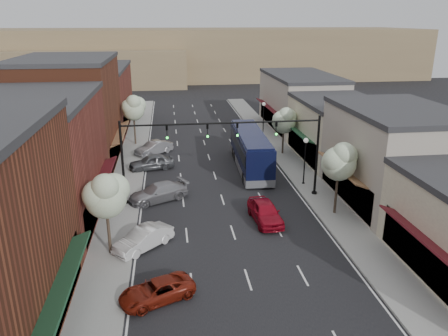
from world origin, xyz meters
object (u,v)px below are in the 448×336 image
object	(u,v)px
coach_bus	(250,150)
parked_car_b	(144,239)
parked_car_a	(157,291)
parked_car_d	(152,162)
signal_mast_right	(290,145)
parked_car_e	(154,148)
lamp_post_near	(305,154)
parked_car_c	(158,192)
tree_right_far	(284,120)
red_hatchback	(265,212)
tree_left_far	(134,107)
signal_mast_left	(152,150)
tree_left_near	(106,194)
tree_right_near	(340,160)
lamp_post_far	(264,114)

from	to	relation	value
coach_bus	parked_car_b	world-z (taller)	coach_bus
parked_car_a	parked_car_d	distance (m)	21.98
signal_mast_right	parked_car_e	distance (m)	18.49
lamp_post_near	parked_car_d	bearing A→B (deg)	156.02
parked_car_c	signal_mast_right	bearing A→B (deg)	61.64
tree_right_far	parked_car_a	bearing A→B (deg)	-118.32
signal_mast_right	red_hatchback	xyz separation A→B (m)	(-2.97, -4.52, -3.83)
parked_car_c	parked_car_e	distance (m)	13.36
tree_left_far	red_hatchback	bearing A→B (deg)	-64.11
coach_bus	parked_car_c	size ratio (longest dim) A/B	2.43
signal_mast_left	parked_car_a	xyz separation A→B (m)	(0.38, -13.28, -4.05)
tree_left_far	parked_car_c	bearing A→B (deg)	-80.54
lamp_post_near	parked_car_c	world-z (taller)	lamp_post_near
signal_mast_left	tree_left_near	size ratio (longest dim) A/B	1.44
signal_mast_left	parked_car_c	bearing A→B (deg)	61.32
coach_bus	red_hatchback	bearing A→B (deg)	-93.61
tree_left_near	parked_car_b	bearing A→B (deg)	15.83
signal_mast_right	tree_left_far	world-z (taller)	signal_mast_right
parked_car_b	red_hatchback	bearing A→B (deg)	65.07
lamp_post_near	parked_car_a	bearing A→B (deg)	-129.58
signal_mast_right	tree_left_near	xyz separation A→B (m)	(-13.87, -8.05, -0.40)
parked_car_d	tree_left_near	bearing A→B (deg)	-21.11
tree_right_near	tree_left_near	distance (m)	17.08
tree_left_far	coach_bus	world-z (taller)	tree_left_far
parked_car_e	coach_bus	bearing A→B (deg)	17.35
parked_car_a	parked_car_b	world-z (taller)	parked_car_b
tree_left_near	coach_bus	size ratio (longest dim) A/B	0.46
lamp_post_near	lamp_post_far	xyz separation A→B (m)	(0.00, 17.50, 0.00)
red_hatchback	parked_car_b	world-z (taller)	red_hatchback
lamp_post_far	parked_car_e	bearing A→B (deg)	-155.95
tree_right_far	tree_left_near	xyz separation A→B (m)	(-16.60, -20.00, 0.23)
signal_mast_right	parked_car_a	world-z (taller)	signal_mast_right
signal_mast_right	tree_right_near	bearing A→B (deg)	-56.09
signal_mast_left	parked_car_d	bearing A→B (deg)	93.20
parked_car_c	tree_right_near	bearing A→B (deg)	45.85
lamp_post_near	signal_mast_right	bearing A→B (deg)	-131.05
lamp_post_far	parked_car_b	distance (m)	30.92
tree_right_near	tree_right_far	bearing A→B (deg)	90.00
parked_car_c	tree_left_far	bearing A→B (deg)	163.73
tree_left_far	parked_car_e	size ratio (longest dim) A/B	1.36
lamp_post_far	parked_car_a	distance (m)	35.83
lamp_post_far	parked_car_c	xyz separation A→B (m)	(-13.15, -19.50, -2.27)
signal_mast_left	parked_car_a	bearing A→B (deg)	-88.37
lamp_post_near	red_hatchback	xyz separation A→B (m)	(-5.15, -7.02, -2.21)
signal_mast_right	lamp_post_near	world-z (taller)	signal_mast_right
tree_left_far	red_hatchback	size ratio (longest dim) A/B	1.31
tree_left_near	parked_car_b	distance (m)	4.11
red_hatchback	signal_mast_left	bearing A→B (deg)	146.72
parked_car_b	signal_mast_left	bearing A→B (deg)	132.16
tree_right_far	red_hatchback	distance (m)	17.71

